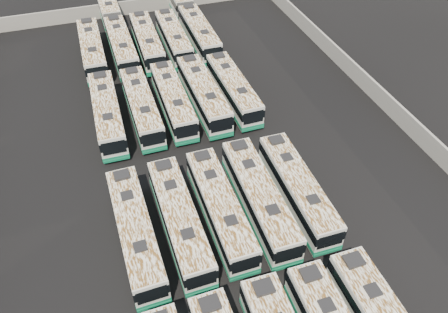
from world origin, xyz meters
TOP-DOWN VIEW (x-y plane):
  - ground at (0.00, 0.00)m, footprint 140.00×140.00m
  - perimeter_wall at (0.00, 0.00)m, footprint 45.20×73.20m
  - bus_midfront_far_left at (-8.36, -8.43)m, footprint 2.85×12.59m
  - bus_midfront_left at (-4.64, -8.42)m, footprint 2.77×12.63m
  - bus_midfront_center at (-1.01, -8.26)m, footprint 2.64×12.48m
  - bus_midfront_right at (2.58, -8.30)m, footprint 2.94×12.98m
  - bus_midfront_far_right at (6.27, -8.36)m, footprint 2.85×12.49m
  - bus_midback_far_left at (-8.40, 8.48)m, footprint 3.00×12.83m
  - bus_midback_left at (-4.62, 8.47)m, footprint 2.67×12.52m
  - bus_midback_center at (-1.03, 8.57)m, footprint 2.77×12.55m
  - bus_midback_right at (2.53, 8.55)m, footprint 2.87×13.05m
  - bus_midback_far_right at (6.17, 8.53)m, footprint 2.78×12.49m
  - bus_back_far_left at (-8.40, 22.96)m, footprint 2.95×12.98m
  - bus_back_left at (-4.62, 26.21)m, footprint 2.77×19.97m
  - bus_back_center at (-1.11, 22.87)m, footprint 3.00×12.88m
  - bus_back_right at (2.56, 22.80)m, footprint 2.88×12.57m
  - bus_back_far_right at (6.30, 26.38)m, footprint 2.95×20.17m

SIDE VIEW (x-z plane):
  - ground at x=0.00m, z-range 0.00..0.00m
  - perimeter_wall at x=0.00m, z-range 0.00..2.20m
  - bus_midfront_far_right at x=6.27m, z-range 0.04..3.55m
  - bus_midback_far_right at x=6.17m, z-range 0.04..3.55m
  - bus_midfront_center at x=-1.01m, z-range 0.04..3.56m
  - bus_back_right at x=2.56m, z-range 0.04..3.57m
  - bus_midback_left at x=-4.62m, z-range 0.04..3.57m
  - bus_midback_center at x=-1.03m, z-range 0.04..3.57m
  - bus_midfront_far_left at x=-8.36m, z-range 0.04..3.58m
  - bus_midfront_left at x=-4.64m, z-range 0.04..3.60m
  - bus_midback_far_left at x=-8.40m, z-range 0.04..3.64m
  - bus_back_center at x=-1.11m, z-range 0.04..3.66m
  - bus_back_left at x=-4.62m, z-range 0.04..3.66m
  - bus_back_far_left at x=-8.40m, z-range 0.04..3.69m
  - bus_midfront_right at x=2.58m, z-range 0.04..3.69m
  - bus_back_far_right at x=6.30m, z-range 0.04..3.69m
  - bus_midback_right at x=2.53m, z-range 0.04..3.71m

